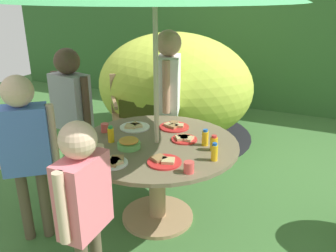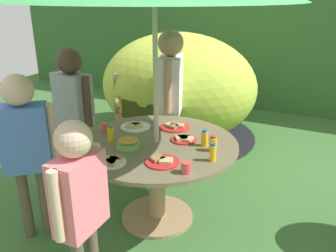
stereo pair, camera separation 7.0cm
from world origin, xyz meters
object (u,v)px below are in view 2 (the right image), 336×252
(plate_front_edge, at_px, (162,161))
(cup_far, at_px, (186,167))
(child_in_grey_shirt, at_px, (73,101))
(child_in_blue_shirt, at_px, (25,138))
(dome_tent, at_px, (178,87))
(plate_center_front, at_px, (184,139))
(juice_bottle_near_right, at_px, (213,153))
(child_in_white_shirt, at_px, (171,85))
(child_in_pink_shirt, at_px, (79,194))
(cup_near, at_px, (105,127))
(plate_near_left, at_px, (174,126))
(juice_bottle_back_edge, at_px, (111,134))
(snack_bowl, at_px, (128,143))
(juice_bottle_far_right, at_px, (205,138))
(juice_bottle_mid_right, at_px, (213,144))
(plate_mid_left, at_px, (135,126))
(juice_bottle_far_left, at_px, (79,142))
(garden_table, at_px, (157,163))
(wooden_chair, at_px, (137,110))

(plate_front_edge, height_order, cup_far, cup_far)
(child_in_grey_shirt, height_order, child_in_blue_shirt, child_in_grey_shirt)
(dome_tent, bearing_deg, plate_center_front, -61.50)
(dome_tent, bearing_deg, juice_bottle_near_right, -56.67)
(child_in_white_shirt, relative_size, juice_bottle_near_right, 11.11)
(child_in_pink_shirt, bearing_deg, cup_near, 27.11)
(plate_near_left, height_order, juice_bottle_back_edge, juice_bottle_back_edge)
(juice_bottle_back_edge, bearing_deg, snack_bowl, -13.17)
(plate_near_left, distance_m, juice_bottle_far_right, 0.43)
(dome_tent, relative_size, juice_bottle_mid_right, 18.13)
(juice_bottle_near_right, bearing_deg, child_in_grey_shirt, 168.71)
(plate_mid_left, relative_size, plate_center_front, 1.26)
(cup_far, bearing_deg, juice_bottle_far_left, -178.97)
(plate_mid_left, bearing_deg, child_in_grey_shirt, -177.33)
(garden_table, distance_m, cup_far, 0.57)
(cup_near, bearing_deg, child_in_grey_shirt, 161.64)
(juice_bottle_far_left, bearing_deg, child_in_pink_shirt, -50.77)
(plate_near_left, bearing_deg, juice_bottle_far_right, -34.01)
(cup_near, bearing_deg, dome_tent, 93.73)
(child_in_blue_shirt, relative_size, plate_front_edge, 5.39)
(plate_mid_left, distance_m, juice_bottle_far_right, 0.67)
(child_in_blue_shirt, height_order, juice_bottle_back_edge, child_in_blue_shirt)
(child_in_grey_shirt, bearing_deg, cup_far, -11.02)
(dome_tent, relative_size, plate_front_edge, 9.00)
(dome_tent, xyz_separation_m, plate_center_front, (0.77, -1.60, 0.05))
(wooden_chair, height_order, cup_near, wooden_chair)
(plate_center_front, bearing_deg, child_in_white_shirt, 122.45)
(child_in_blue_shirt, height_order, cup_far, child_in_blue_shirt)
(juice_bottle_near_right, bearing_deg, wooden_chair, 137.70)
(dome_tent, distance_m, juice_bottle_near_right, 2.13)
(juice_bottle_near_right, xyz_separation_m, juice_bottle_mid_right, (-0.05, 0.16, -0.01))
(child_in_white_shirt, distance_m, juice_bottle_far_left, 1.21)
(child_in_white_shirt, xyz_separation_m, child_in_blue_shirt, (-0.46, -1.40, -0.11))
(garden_table, distance_m, juice_bottle_far_right, 0.44)
(plate_center_front, bearing_deg, juice_bottle_mid_right, -17.37)
(child_in_grey_shirt, xyz_separation_m, plate_center_front, (1.10, -0.04, -0.14))
(child_in_grey_shirt, height_order, plate_front_edge, child_in_grey_shirt)
(snack_bowl, bearing_deg, juice_bottle_far_right, 29.17)
(juice_bottle_near_right, distance_m, cup_far, 0.25)
(plate_front_edge, height_order, cup_near, cup_near)
(child_in_blue_shirt, relative_size, cup_near, 17.58)
(dome_tent, distance_m, juice_bottle_back_edge, 1.88)
(cup_far, bearing_deg, juice_bottle_back_edge, 163.51)
(child_in_pink_shirt, bearing_deg, wooden_chair, 21.75)
(child_in_grey_shirt, bearing_deg, dome_tent, 88.11)
(juice_bottle_far_right, bearing_deg, juice_bottle_near_right, -57.37)
(child_in_grey_shirt, distance_m, cup_near, 0.48)
(garden_table, relative_size, plate_near_left, 4.97)
(child_in_blue_shirt, xyz_separation_m, plate_center_front, (0.90, 0.71, -0.11))
(child_in_pink_shirt, height_order, cup_far, child_in_pink_shirt)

